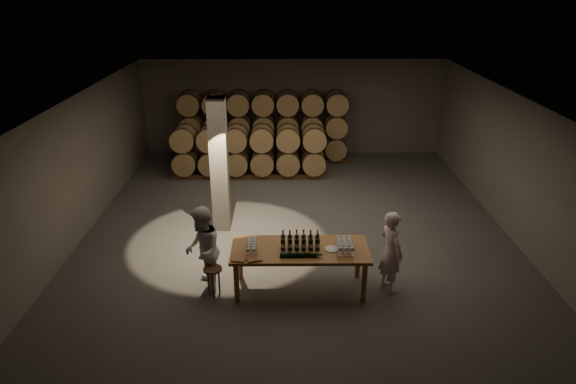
{
  "coord_description": "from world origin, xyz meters",
  "views": [
    {
      "loc": [
        -0.29,
        -11.02,
        5.61
      ],
      "look_at": [
        -0.21,
        -0.2,
        1.1
      ],
      "focal_mm": 32.0,
      "sensor_mm": 36.0,
      "label": 1
    }
  ],
  "objects_px": {
    "bottle_cluster": "(300,242)",
    "stool": "(213,273)",
    "plate": "(331,249)",
    "person_man": "(391,252)",
    "notebook_near": "(253,259)",
    "person_woman": "(202,250)",
    "tasting_table": "(300,253)"
  },
  "relations": [
    {
      "from": "plate",
      "to": "tasting_table",
      "type": "bearing_deg",
      "value": 176.32
    },
    {
      "from": "tasting_table",
      "to": "person_man",
      "type": "distance_m",
      "value": 1.73
    },
    {
      "from": "plate",
      "to": "person_man",
      "type": "relative_size",
      "value": 0.16
    },
    {
      "from": "notebook_near",
      "to": "stool",
      "type": "bearing_deg",
      "value": 146.4
    },
    {
      "from": "tasting_table",
      "to": "stool",
      "type": "relative_size",
      "value": 4.4
    },
    {
      "from": "bottle_cluster",
      "to": "person_woman",
      "type": "bearing_deg",
      "value": -179.91
    },
    {
      "from": "tasting_table",
      "to": "notebook_near",
      "type": "relative_size",
      "value": 10.62
    },
    {
      "from": "person_woman",
      "to": "stool",
      "type": "bearing_deg",
      "value": 37.87
    },
    {
      "from": "notebook_near",
      "to": "person_man",
      "type": "bearing_deg",
      "value": -8.71
    },
    {
      "from": "stool",
      "to": "person_man",
      "type": "distance_m",
      "value": 3.39
    },
    {
      "from": "notebook_near",
      "to": "stool",
      "type": "height_order",
      "value": "notebook_near"
    },
    {
      "from": "notebook_near",
      "to": "person_man",
      "type": "relative_size",
      "value": 0.15
    },
    {
      "from": "plate",
      "to": "person_man",
      "type": "xyz_separation_m",
      "value": [
        1.14,
        0.04,
        -0.08
      ]
    },
    {
      "from": "person_man",
      "to": "person_woman",
      "type": "height_order",
      "value": "person_woman"
    },
    {
      "from": "tasting_table",
      "to": "plate",
      "type": "relative_size",
      "value": 9.83
    },
    {
      "from": "tasting_table",
      "to": "bottle_cluster",
      "type": "distance_m",
      "value": 0.23
    },
    {
      "from": "tasting_table",
      "to": "stool",
      "type": "distance_m",
      "value": 1.68
    },
    {
      "from": "tasting_table",
      "to": "plate",
      "type": "distance_m",
      "value": 0.6
    },
    {
      "from": "bottle_cluster",
      "to": "plate",
      "type": "xyz_separation_m",
      "value": [
        0.59,
        -0.05,
        -0.12
      ]
    },
    {
      "from": "bottle_cluster",
      "to": "stool",
      "type": "height_order",
      "value": "bottle_cluster"
    },
    {
      "from": "bottle_cluster",
      "to": "stool",
      "type": "relative_size",
      "value": 1.25
    },
    {
      "from": "bottle_cluster",
      "to": "person_woman",
      "type": "height_order",
      "value": "person_woman"
    },
    {
      "from": "tasting_table",
      "to": "person_woman",
      "type": "xyz_separation_m",
      "value": [
        -1.84,
        0.01,
        0.07
      ]
    },
    {
      "from": "tasting_table",
      "to": "person_man",
      "type": "xyz_separation_m",
      "value": [
        1.73,
        0.0,
        0.03
      ]
    },
    {
      "from": "plate",
      "to": "notebook_near",
      "type": "xyz_separation_m",
      "value": [
        -1.45,
        -0.37,
        0.01
      ]
    },
    {
      "from": "plate",
      "to": "notebook_near",
      "type": "relative_size",
      "value": 1.08
    },
    {
      "from": "tasting_table",
      "to": "stool",
      "type": "xyz_separation_m",
      "value": [
        -1.64,
        -0.19,
        -0.31
      ]
    },
    {
      "from": "stool",
      "to": "person_man",
      "type": "relative_size",
      "value": 0.36
    },
    {
      "from": "notebook_near",
      "to": "person_woman",
      "type": "distance_m",
      "value": 1.08
    },
    {
      "from": "notebook_near",
      "to": "stool",
      "type": "xyz_separation_m",
      "value": [
        -0.79,
        0.22,
        -0.43
      ]
    },
    {
      "from": "tasting_table",
      "to": "bottle_cluster",
      "type": "relative_size",
      "value": 3.52
    },
    {
      "from": "plate",
      "to": "person_man",
      "type": "distance_m",
      "value": 1.14
    }
  ]
}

